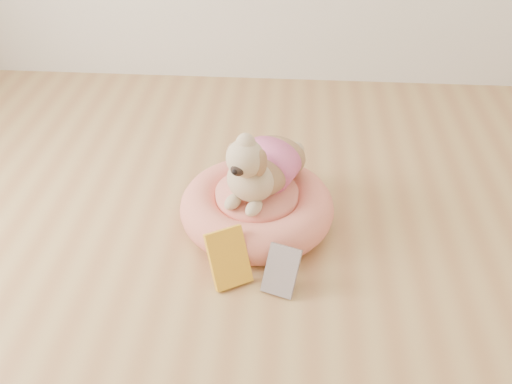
# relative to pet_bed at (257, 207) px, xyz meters

# --- Properties ---
(floor) EXTENTS (4.50, 4.50, 0.00)m
(floor) POSITION_rel_pet_bed_xyz_m (-0.19, -0.80, -0.08)
(floor) COLOR #AE7A48
(floor) RESTS_ON ground
(pet_bed) EXTENTS (0.65, 0.65, 0.17)m
(pet_bed) POSITION_rel_pet_bed_xyz_m (0.00, 0.00, 0.00)
(pet_bed) COLOR #E27958
(pet_bed) RESTS_ON floor
(dog) EXTENTS (0.47, 0.54, 0.34)m
(dog) POSITION_rel_pet_bed_xyz_m (0.01, 0.01, 0.25)
(dog) COLOR brown
(dog) RESTS_ON pet_bed
(book_yellow) EXTENTS (0.19, 0.18, 0.21)m
(book_yellow) POSITION_rel_pet_bed_xyz_m (-0.08, -0.34, 0.02)
(book_yellow) COLOR #FFF91A
(book_yellow) RESTS_ON floor
(book_white) EXTENTS (0.15, 0.15, 0.16)m
(book_white) POSITION_rel_pet_bed_xyz_m (0.12, -0.38, 0.00)
(book_white) COLOR white
(book_white) RESTS_ON floor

